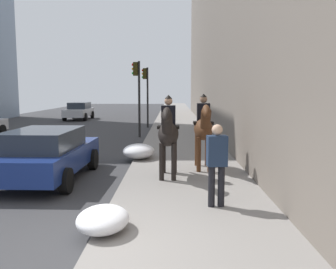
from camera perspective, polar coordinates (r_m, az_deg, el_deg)
sidewalk_slab at (r=5.69m, az=5.09°, el=-18.60°), size 120.00×3.50×0.12m
mounted_horse_near at (r=10.00m, az=0.04°, el=0.32°), size 2.15×0.61×2.25m
mounted_horse_far at (r=11.08m, az=5.51°, el=1.04°), size 2.15×0.60×2.27m
pedestrian_greeting at (r=7.57m, az=7.55°, el=-3.89°), size 0.30×0.42×1.70m
car_mid_lane at (r=31.91m, az=-13.59°, el=3.62°), size 4.41×1.93×1.44m
car_far_lane at (r=10.74m, az=-18.21°, el=-2.77°), size 4.51×2.16×1.44m
traffic_light_near_curb at (r=19.48m, az=-4.74°, el=7.37°), size 0.20×0.44×3.98m
traffic_light_far_curb at (r=24.43m, az=-3.39°, el=7.25°), size 0.20×0.44×3.95m
snow_pile_near at (r=6.53m, az=-10.02°, el=-12.77°), size 1.16×0.89×0.40m
snow_pile_far at (r=12.99m, az=-4.56°, el=-2.56°), size 1.44×1.11×0.50m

